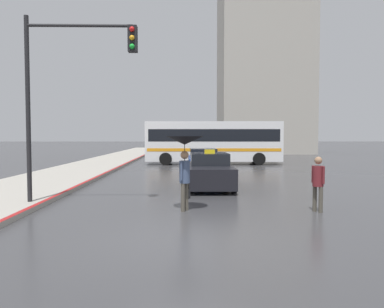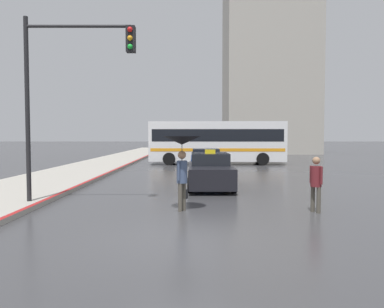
% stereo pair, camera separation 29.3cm
% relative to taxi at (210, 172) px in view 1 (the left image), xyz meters
% --- Properties ---
extents(ground_plane, '(300.00, 300.00, 0.00)m').
position_rel_taxi_xyz_m(ground_plane, '(-1.05, -8.23, -0.69)').
color(ground_plane, '#38383A').
extents(taxi, '(1.91, 4.57, 1.64)m').
position_rel_taxi_xyz_m(taxi, '(0.00, 0.00, 0.00)').
color(taxi, black).
rests_on(taxi, ground_plane).
extents(sedan_red, '(1.91, 4.74, 1.45)m').
position_rel_taxi_xyz_m(sedan_red, '(0.06, 6.71, -0.01)').
color(sedan_red, navy).
rests_on(sedan_red, ground_plane).
extents(city_bus, '(10.59, 2.91, 3.35)m').
position_rel_taxi_xyz_m(city_bus, '(1.19, 13.54, 1.17)').
color(city_bus, silver).
rests_on(city_bus, ground_plane).
extents(pedestrian_with_umbrella, '(1.11, 1.11, 2.21)m').
position_rel_taxi_xyz_m(pedestrian_with_umbrella, '(-1.07, -5.02, 1.11)').
color(pedestrian_with_umbrella, '#4C473D').
rests_on(pedestrian_with_umbrella, ground_plane).
extents(pedestrian_man, '(0.42, 0.44, 1.61)m').
position_rel_taxi_xyz_m(pedestrian_man, '(2.80, -5.25, 0.26)').
color(pedestrian_man, '#4C473D').
rests_on(pedestrian_man, ground_plane).
extents(traffic_light, '(3.47, 0.38, 5.91)m').
position_rel_taxi_xyz_m(traffic_light, '(-4.60, -4.23, 3.41)').
color(traffic_light, black).
rests_on(traffic_light, ground_plane).
extents(building_tower_near, '(11.32, 9.85, 27.70)m').
position_rel_taxi_xyz_m(building_tower_near, '(9.25, 33.34, 13.16)').
color(building_tower_near, '#A39E93').
rests_on(building_tower_near, ground_plane).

